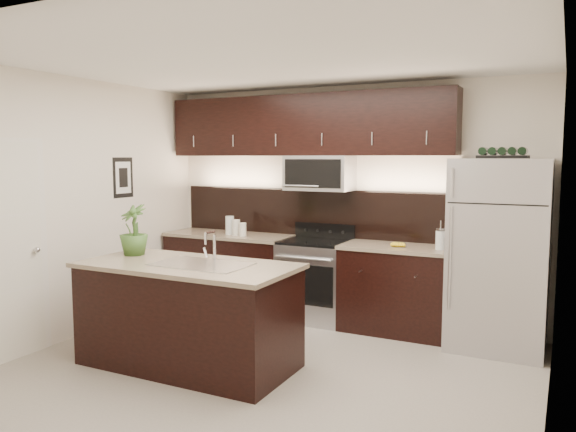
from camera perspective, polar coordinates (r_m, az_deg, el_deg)
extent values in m
plane|color=gray|center=(5.11, -2.56, -15.64)|extent=(4.50, 4.50, 0.00)
cube|color=silver|center=(6.59, 5.90, 1.33)|extent=(4.50, 0.02, 2.70)
cube|color=silver|center=(3.20, -20.43, -3.96)|extent=(4.50, 0.02, 2.70)
cube|color=silver|center=(6.19, -21.13, 0.66)|extent=(0.02, 4.00, 2.70)
cube|color=silver|center=(4.18, 25.43, -1.91)|extent=(0.02, 4.00, 2.70)
cube|color=white|center=(4.82, -2.71, 15.76)|extent=(4.50, 4.00, 0.02)
cube|color=silver|center=(5.71, -26.81, -3.44)|extent=(0.04, 0.80, 2.02)
sphere|color=silver|center=(5.88, -24.13, -3.16)|extent=(0.06, 0.06, 0.06)
cube|color=black|center=(6.69, -16.39, 3.76)|extent=(0.01, 0.32, 0.46)
cube|color=white|center=(6.69, -16.37, 3.76)|extent=(0.00, 0.24, 0.36)
cube|color=black|center=(7.07, -5.94, -5.72)|extent=(1.57, 0.62, 0.90)
cube|color=black|center=(6.22, 10.96, -7.44)|extent=(1.16, 0.62, 0.90)
cube|color=#B2B2B7|center=(6.53, 2.77, -6.68)|extent=(0.76, 0.62, 0.90)
cube|color=black|center=(6.45, 2.80, -2.64)|extent=(0.76, 0.60, 0.03)
cube|color=tan|center=(6.99, -5.98, -1.95)|extent=(1.59, 0.65, 0.04)
cube|color=tan|center=(6.13, 11.05, -3.15)|extent=(1.18, 0.65, 0.04)
cube|color=black|center=(6.76, 2.23, 0.37)|extent=(3.49, 0.02, 0.56)
cube|color=#B2B2B7|center=(6.48, 3.22, 4.37)|extent=(0.76, 0.40, 0.40)
cube|color=black|center=(6.60, 1.72, 9.19)|extent=(3.49, 0.33, 0.70)
cube|color=black|center=(5.21, -10.08, -10.04)|extent=(1.90, 0.90, 0.90)
cube|color=tan|center=(5.11, -10.18, -4.96)|extent=(1.96, 0.96, 0.04)
cube|color=silver|center=(5.01, -8.81, -4.84)|extent=(0.84, 0.50, 0.01)
cylinder|color=silver|center=(5.16, -7.48, -3.22)|extent=(0.03, 0.03, 0.24)
cylinder|color=silver|center=(5.08, -7.94, -1.66)|extent=(0.02, 0.14, 0.02)
cylinder|color=silver|center=(5.03, -8.38, -2.32)|extent=(0.02, 0.02, 0.10)
cube|color=#B2B2B7|center=(5.88, 20.65, -3.67)|extent=(0.90, 0.81, 1.87)
cube|color=black|center=(5.80, 21.00, 5.63)|extent=(0.46, 0.29, 0.03)
cylinder|color=black|center=(5.82, 19.29, 6.22)|extent=(0.08, 0.26, 0.08)
cylinder|color=black|center=(5.81, 20.15, 6.19)|extent=(0.08, 0.26, 0.08)
cylinder|color=black|center=(5.80, 21.02, 6.16)|extent=(0.08, 0.26, 0.08)
cylinder|color=black|center=(5.79, 21.89, 6.12)|extent=(0.08, 0.26, 0.08)
cylinder|color=black|center=(5.79, 22.76, 6.09)|extent=(0.08, 0.26, 0.08)
imported|color=#385D25|center=(5.61, -15.42, -1.36)|extent=(0.32, 0.32, 0.49)
cylinder|color=silver|center=(6.91, -5.94, -0.93)|extent=(0.10, 0.10, 0.23)
cylinder|color=silver|center=(6.82, -5.29, -1.17)|extent=(0.09, 0.09, 0.19)
cylinder|color=silver|center=(6.73, -4.62, -1.39)|extent=(0.08, 0.08, 0.16)
cylinder|color=silver|center=(5.95, 15.21, -2.38)|extent=(0.10, 0.10, 0.19)
cylinder|color=silver|center=(5.94, 15.24, -1.36)|extent=(0.10, 0.10, 0.02)
cylinder|color=silver|center=(5.93, 15.25, -0.90)|extent=(0.01, 0.01, 0.08)
ellipsoid|color=yellow|center=(6.05, 10.71, -2.83)|extent=(0.18, 0.15, 0.05)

